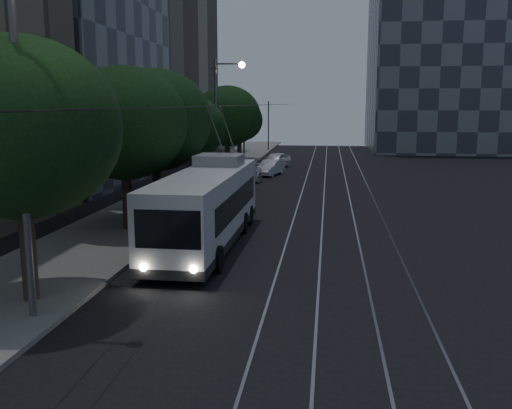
{
  "coord_description": "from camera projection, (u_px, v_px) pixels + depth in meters",
  "views": [
    {
      "loc": [
        1.93,
        -18.75,
        5.74
      ],
      "look_at": [
        -0.65,
        1.59,
        2.08
      ],
      "focal_mm": 40.0,
      "sensor_mm": 36.0,
      "label": 1
    }
  ],
  "objects": [
    {
      "name": "sidewalk",
      "position": [
        192.0,
        185.0,
        40.01
      ],
      "size": [
        5.0,
        90.0,
        0.15
      ],
      "primitive_type": "cube",
      "color": "gray",
      "rests_on": "ground"
    },
    {
      "name": "ground",
      "position": [
        269.0,
        273.0,
        19.56
      ],
      "size": [
        120.0,
        120.0,
        0.0
      ],
      "primitive_type": "plane",
      "color": "black",
      "rests_on": "ground"
    },
    {
      "name": "trolleybus",
      "position": [
        207.0,
        206.0,
        23.13
      ],
      "size": [
        2.58,
        11.71,
        5.63
      ],
      "rotation": [
        0.0,
        0.0,
        -0.01
      ],
      "color": "white",
      "rests_on": "ground"
    },
    {
      "name": "car_white_d",
      "position": [
        276.0,
        160.0,
        50.98
      ],
      "size": [
        2.74,
        4.4,
        1.4
      ],
      "primitive_type": "imported",
      "rotation": [
        0.0,
        0.0,
        -0.29
      ],
      "color": "white",
      "rests_on": "ground"
    },
    {
      "name": "streetlamp_far",
      "position": [
        221.0,
        109.0,
        38.99
      ],
      "size": [
        2.15,
        0.44,
        8.71
      ],
      "color": "#555557",
      "rests_on": "ground"
    },
    {
      "name": "car_white_a",
      "position": [
        228.0,
        189.0,
        34.21
      ],
      "size": [
        2.5,
        4.1,
        1.31
      ],
      "primitive_type": "imported",
      "rotation": [
        0.0,
        0.0,
        -0.27
      ],
      "color": "silver",
      "rests_on": "ground"
    },
    {
      "name": "building_distant_right",
      "position": [
        464.0,
        51.0,
        68.94
      ],
      "size": [
        22.0,
        18.0,
        24.0
      ],
      "primitive_type": "cube",
      "color": "#373B46",
      "rests_on": "ground"
    },
    {
      "name": "streetlamp_near",
      "position": [
        33.0,
        99.0,
        14.18
      ],
      "size": [
        2.35,
        0.44,
        9.67
      ],
      "color": "#555557",
      "rests_on": "ground"
    },
    {
      "name": "car_white_b",
      "position": [
        240.0,
        175.0,
        40.52
      ],
      "size": [
        3.26,
        5.21,
        1.41
      ],
      "primitive_type": "imported",
      "rotation": [
        0.0,
        0.0,
        -0.28
      ],
      "color": "silver",
      "rests_on": "ground"
    },
    {
      "name": "overhead_wires",
      "position": [
        227.0,
        137.0,
        39.1
      ],
      "size": [
        2.23,
        90.0,
        6.0
      ],
      "color": "black",
      "rests_on": "ground"
    },
    {
      "name": "tram_rails",
      "position": [
        336.0,
        189.0,
        38.78
      ],
      "size": [
        4.52,
        90.0,
        0.02
      ],
      "color": "gray",
      "rests_on": "ground"
    },
    {
      "name": "tree_3",
      "position": [
        192.0,
        128.0,
        35.25
      ],
      "size": [
        4.23,
        4.23,
        6.16
      ],
      "color": "#2F201A",
      "rests_on": "ground"
    },
    {
      "name": "tree_4",
      "position": [
        227.0,
        116.0,
        47.54
      ],
      "size": [
        5.6,
        5.6,
        7.2
      ],
      "color": "#2F201A",
      "rests_on": "ground"
    },
    {
      "name": "car_white_c",
      "position": [
        270.0,
        168.0,
        45.89
      ],
      "size": [
        2.17,
        3.9,
        1.22
      ],
      "primitive_type": "imported",
      "rotation": [
        0.0,
        0.0,
        -0.25
      ],
      "color": "silver",
      "rests_on": "ground"
    },
    {
      "name": "tree_2",
      "position": [
        155.0,
        120.0,
        27.93
      ],
      "size": [
        5.58,
        5.58,
        7.43
      ],
      "color": "#2F201A",
      "rests_on": "ground"
    },
    {
      "name": "tree_1",
      "position": [
        124.0,
        123.0,
        25.02
      ],
      "size": [
        5.57,
        5.57,
        7.38
      ],
      "color": "#2F201A",
      "rests_on": "ground"
    },
    {
      "name": "pickup_silver",
      "position": [
        212.0,
        194.0,
        30.94
      ],
      "size": [
        4.6,
        6.96,
        1.78
      ],
      "primitive_type": "imported",
      "rotation": [
        0.0,
        0.0,
        0.28
      ],
      "color": "#BABDC3",
      "rests_on": "ground"
    },
    {
      "name": "tree_0",
      "position": [
        19.0,
        128.0,
        15.63
      ],
      "size": [
        5.61,
        5.61,
        7.59
      ],
      "color": "#2F201A",
      "rests_on": "ground"
    },
    {
      "name": "tree_5",
      "position": [
        239.0,
        120.0,
        57.05
      ],
      "size": [
        4.74,
        4.74,
        6.19
      ],
      "color": "#2F201A",
      "rests_on": "ground"
    }
  ]
}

